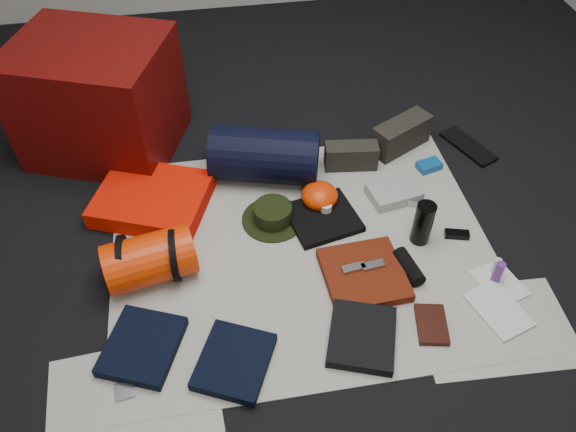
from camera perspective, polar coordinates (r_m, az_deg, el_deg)
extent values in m
cube|color=black|center=(2.41, 1.49, -3.59)|extent=(4.50, 4.50, 0.02)
cube|color=beige|center=(2.40, 1.50, -3.39)|extent=(1.60, 1.30, 0.01)
cube|color=beige|center=(2.11, -15.42, -17.16)|extent=(0.61, 0.44, 0.00)
cube|color=beige|center=(2.31, 20.26, -10.55)|extent=(0.60, 0.43, 0.00)
cube|color=#530806|center=(2.88, -18.72, 11.27)|extent=(0.83, 0.77, 0.56)
cube|color=#EE1602|center=(2.61, -13.58, 1.70)|extent=(0.59, 0.54, 0.09)
cylinder|color=red|center=(2.29, -13.86, -4.30)|extent=(0.38, 0.27, 0.21)
cylinder|color=black|center=(2.31, -16.34, -4.49)|extent=(0.02, 0.22, 0.22)
cylinder|color=black|center=(2.28, -11.40, -3.93)|extent=(0.02, 0.22, 0.22)
cylinder|color=black|center=(2.63, -2.36, 6.19)|extent=(0.55, 0.38, 0.26)
cylinder|color=black|center=(2.51, -1.54, -0.33)|extent=(0.34, 0.34, 0.01)
cylinder|color=black|center=(2.48, -1.56, 0.32)|extent=(0.17, 0.17, 0.07)
cube|color=#28251F|center=(2.74, 6.42, 6.09)|extent=(0.26, 0.12, 0.13)
cube|color=#28251F|center=(2.89, 11.44, 8.10)|extent=(0.33, 0.25, 0.16)
cube|color=black|center=(3.02, 17.84, 6.76)|extent=(0.22, 0.33, 0.02)
cube|color=black|center=(3.04, 17.38, 7.06)|extent=(0.16, 0.25, 0.01)
cube|color=black|center=(2.17, -14.58, -12.68)|extent=(0.34, 0.36, 0.04)
cube|color=black|center=(2.08, -5.49, -14.50)|extent=(0.34, 0.35, 0.04)
cube|color=black|center=(2.14, 7.53, -12.05)|extent=(0.32, 0.34, 0.04)
cube|color=black|center=(2.50, 3.55, -0.17)|extent=(0.34, 0.33, 0.03)
cube|color=#5A1909|center=(2.30, 7.70, -5.92)|extent=(0.33, 0.33, 0.04)
ellipsoid|color=red|center=(2.54, 3.23, 2.07)|extent=(0.18, 0.18, 0.11)
cube|color=gray|center=(2.63, 10.55, 2.30)|extent=(0.24, 0.20, 0.05)
cylinder|color=black|center=(2.42, 13.55, -0.71)|extent=(0.10, 0.10, 0.21)
cylinder|color=black|center=(2.35, 12.15, -5.07)|extent=(0.10, 0.18, 0.07)
cube|color=#A3A4A8|center=(2.63, 12.51, 1.64)|extent=(0.12, 0.10, 0.04)
cube|color=#0D4A85|center=(2.83, 14.13, 5.00)|extent=(0.13, 0.10, 0.04)
cylinder|color=#5B267C|center=(2.40, 20.55, -5.40)|extent=(0.04, 0.04, 0.11)
cylinder|color=beige|center=(2.43, 20.38, -4.82)|extent=(0.03, 0.03, 0.08)
cube|color=black|center=(2.23, 14.38, -10.63)|extent=(0.14, 0.19, 0.02)
cube|color=silver|center=(2.35, 20.59, -8.91)|extent=(0.23, 0.28, 0.01)
cube|color=silver|center=(2.44, 20.66, -6.39)|extent=(0.20, 0.23, 0.01)
cube|color=black|center=(2.54, 16.77, -1.79)|extent=(0.11, 0.07, 0.03)
cube|color=#A3A4A8|center=(2.12, -16.25, -16.64)|extent=(0.08, 0.08, 0.01)
cylinder|color=beige|center=(2.50, 3.88, 0.88)|extent=(0.05, 0.05, 0.04)
cube|color=#A3A4A8|center=(2.29, 6.67, -5.24)|extent=(0.10, 0.05, 0.01)
cube|color=#A3A4A8|center=(2.30, 8.60, -4.96)|extent=(0.10, 0.05, 0.01)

